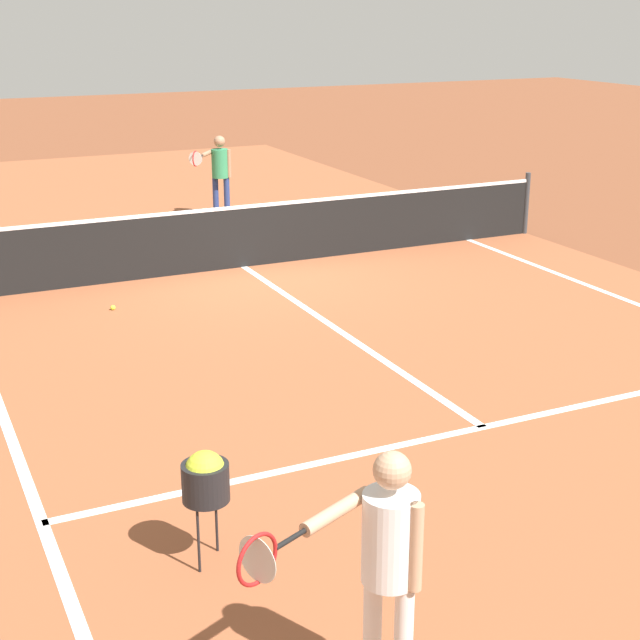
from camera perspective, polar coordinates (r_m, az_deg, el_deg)
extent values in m
plane|color=brown|center=(14.52, -4.64, 3.23)|extent=(60.00, 60.00, 0.00)
cube|color=#9E5433|center=(14.52, -4.64, 3.23)|extent=(10.62, 24.40, 0.00)
cube|color=white|center=(8.17, -17.03, -10.21)|extent=(0.10, 11.89, 0.01)
cube|color=white|center=(9.15, 9.85, -6.41)|extent=(8.22, 0.10, 0.01)
cube|color=white|center=(11.71, 0.94, -0.49)|extent=(0.10, 6.40, 0.01)
cylinder|color=#33383D|center=(16.93, 12.39, 6.93)|extent=(0.09, 0.09, 1.07)
cube|color=black|center=(14.41, -4.68, 4.97)|extent=(10.57, 0.02, 0.91)
cube|color=white|center=(14.30, -4.73, 6.84)|extent=(10.57, 0.03, 0.05)
cylinder|color=white|center=(5.75, 3.19, -18.21)|extent=(0.11, 0.11, 0.77)
cylinder|color=white|center=(5.33, 4.28, -13.02)|extent=(0.32, 0.32, 0.54)
sphere|color=tan|center=(5.13, 4.40, -9.06)|extent=(0.21, 0.21, 0.21)
cylinder|color=tan|center=(5.25, 5.82, -13.55)|extent=(0.08, 0.08, 0.52)
cylinder|color=tan|center=(5.13, 1.02, -11.49)|extent=(0.51, 0.29, 0.08)
cylinder|color=black|center=(4.89, -1.82, -13.14)|extent=(0.21, 0.12, 0.03)
torus|color=red|center=(4.74, -3.82, -14.28)|extent=(0.27, 0.14, 0.28)
cylinder|color=silver|center=(4.74, -3.82, -14.28)|extent=(0.11, 0.23, 0.25)
cylinder|color=navy|center=(17.94, -5.66, 7.39)|extent=(0.11, 0.11, 0.75)
cylinder|color=navy|center=(18.01, -6.34, 7.41)|extent=(0.11, 0.11, 0.75)
cylinder|color=#338C59|center=(17.86, -6.07, 9.42)|extent=(0.32, 0.32, 0.53)
sphere|color=#A87A5B|center=(17.80, -6.12, 10.72)|extent=(0.21, 0.21, 0.21)
cylinder|color=#A87A5B|center=(17.81, -5.55, 9.43)|extent=(0.08, 0.08, 0.51)
cylinder|color=#A87A5B|center=(17.64, -6.89, 9.98)|extent=(0.38, 0.46, 0.08)
cylinder|color=black|center=(17.30, -7.29, 9.80)|extent=(0.16, 0.19, 0.03)
torus|color=red|center=(17.07, -7.56, 9.67)|extent=(0.19, 0.24, 0.28)
cylinder|color=silver|center=(17.07, -7.56, 9.67)|extent=(0.20, 0.16, 0.25)
cylinder|color=black|center=(6.75, -6.95, -9.73)|extent=(0.34, 0.34, 0.28)
cylinder|color=black|center=(6.84, -7.37, -13.14)|extent=(0.02, 0.02, 0.50)
cylinder|color=black|center=(7.06, -6.30, -12.01)|extent=(0.02, 0.02, 0.50)
sphere|color=#CCE033|center=(6.71, -6.98, -9.05)|extent=(0.29, 0.29, 0.29)
sphere|color=#CCE033|center=(12.70, -12.44, 0.74)|extent=(0.07, 0.07, 0.07)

